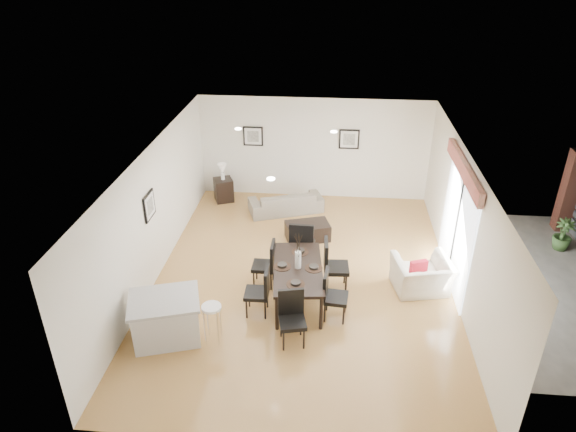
# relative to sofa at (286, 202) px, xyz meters

# --- Properties ---
(ground) EXTENTS (8.00, 8.00, 0.00)m
(ground) POSITION_rel_sofa_xyz_m (0.64, -2.97, -0.27)
(ground) COLOR tan
(ground) RESTS_ON ground
(wall_back) EXTENTS (6.00, 0.04, 2.70)m
(wall_back) POSITION_rel_sofa_xyz_m (0.64, 1.03, 1.08)
(wall_back) COLOR white
(wall_back) RESTS_ON ground
(wall_front) EXTENTS (6.00, 0.04, 2.70)m
(wall_front) POSITION_rel_sofa_xyz_m (0.64, -6.97, 1.08)
(wall_front) COLOR white
(wall_front) RESTS_ON ground
(wall_left) EXTENTS (0.04, 8.00, 2.70)m
(wall_left) POSITION_rel_sofa_xyz_m (-2.36, -2.97, 1.08)
(wall_left) COLOR white
(wall_left) RESTS_ON ground
(wall_right) EXTENTS (0.04, 8.00, 2.70)m
(wall_right) POSITION_rel_sofa_xyz_m (3.64, -2.97, 1.08)
(wall_right) COLOR white
(wall_right) RESTS_ON ground
(ceiling) EXTENTS (6.00, 8.00, 0.02)m
(ceiling) POSITION_rel_sofa_xyz_m (0.64, -2.97, 2.43)
(ceiling) COLOR white
(ceiling) RESTS_ON wall_back
(sofa) EXTENTS (1.99, 1.32, 0.54)m
(sofa) POSITION_rel_sofa_xyz_m (0.00, 0.00, 0.00)
(sofa) COLOR gray
(sofa) RESTS_ON ground
(armchair) EXTENTS (1.23, 1.13, 0.69)m
(armchair) POSITION_rel_sofa_xyz_m (2.98, -3.13, 0.08)
(armchair) COLOR beige
(armchair) RESTS_ON ground
(courtyard_plant_b) EXTENTS (0.49, 0.49, 0.74)m
(courtyard_plant_b) POSITION_rel_sofa_xyz_m (6.34, -1.25, 0.10)
(courtyard_plant_b) COLOR #385625
(courtyard_plant_b) RESTS_ON ground
(dining_table) EXTENTS (1.08, 1.89, 0.75)m
(dining_table) POSITION_rel_sofa_xyz_m (0.59, -3.68, 0.40)
(dining_table) COLOR black
(dining_table) RESTS_ON ground
(dining_chair_wnear) EXTENTS (0.45, 0.45, 0.98)m
(dining_chair_wnear) POSITION_rel_sofa_xyz_m (-0.05, -4.13, 0.28)
(dining_chair_wnear) COLOR black
(dining_chair_wnear) RESTS_ON ground
(dining_chair_wfar) EXTENTS (0.44, 0.44, 0.98)m
(dining_chair_wfar) POSITION_rel_sofa_xyz_m (-0.05, -3.23, 0.27)
(dining_chair_wfar) COLOR black
(dining_chair_wfar) RESTS_ON ground
(dining_chair_enear) EXTENTS (0.48, 0.48, 0.97)m
(dining_chair_enear) POSITION_rel_sofa_xyz_m (1.23, -4.13, 0.27)
(dining_chair_enear) COLOR black
(dining_chair_enear) RESTS_ON ground
(dining_chair_efar) EXTENTS (0.52, 0.52, 1.08)m
(dining_chair_efar) POSITION_rel_sofa_xyz_m (1.22, -3.24, 0.33)
(dining_chair_efar) COLOR black
(dining_chair_efar) RESTS_ON ground
(dining_chair_head) EXTENTS (0.53, 0.53, 0.99)m
(dining_chair_head) POSITION_rel_sofa_xyz_m (0.57, -4.80, 0.28)
(dining_chair_head) COLOR black
(dining_chair_head) RESTS_ON ground
(dining_chair_foot) EXTENTS (0.52, 0.52, 1.12)m
(dining_chair_foot) POSITION_rel_sofa_xyz_m (0.59, -2.58, 0.36)
(dining_chair_foot) COLOR black
(dining_chair_foot) RESTS_ON ground
(vase) EXTENTS (0.93, 1.42, 0.72)m
(vase) POSITION_rel_sofa_xyz_m (0.59, -3.68, 0.78)
(vase) COLOR white
(vase) RESTS_ON dining_table
(coffee_table) EXTENTS (1.11, 0.86, 0.39)m
(coffee_table) POSITION_rel_sofa_xyz_m (0.64, -1.33, -0.07)
(coffee_table) COLOR black
(coffee_table) RESTS_ON ground
(side_table) EXTENTS (0.61, 0.61, 0.61)m
(side_table) POSITION_rel_sofa_xyz_m (-1.71, 0.49, 0.04)
(side_table) COLOR black
(side_table) RESTS_ON ground
(table_lamp) EXTENTS (0.23, 0.23, 0.43)m
(table_lamp) POSITION_rel_sofa_xyz_m (-1.71, 0.49, 0.62)
(table_lamp) COLOR white
(table_lamp) RESTS_ON side_table
(cushion) EXTENTS (0.36, 0.22, 0.34)m
(cushion) POSITION_rel_sofa_xyz_m (2.89, -3.23, 0.30)
(cushion) COLOR #A51523
(cushion) RESTS_ON armchair
(kitchen_island) EXTENTS (1.39, 1.21, 0.82)m
(kitchen_island) POSITION_rel_sofa_xyz_m (-1.59, -4.95, 0.15)
(kitchen_island) COLOR silver
(kitchen_island) RESTS_ON ground
(bar_stool) EXTENTS (0.34, 0.34, 0.74)m
(bar_stool) POSITION_rel_sofa_xyz_m (-0.77, -4.95, 0.36)
(bar_stool) COLOR white
(bar_stool) RESTS_ON ground
(framed_print_back_left) EXTENTS (0.52, 0.04, 0.52)m
(framed_print_back_left) POSITION_rel_sofa_xyz_m (-0.96, 1.00, 1.38)
(framed_print_back_left) COLOR black
(framed_print_back_left) RESTS_ON wall_back
(framed_print_back_right) EXTENTS (0.52, 0.04, 0.52)m
(framed_print_back_right) POSITION_rel_sofa_xyz_m (1.54, 1.00, 1.38)
(framed_print_back_right) COLOR black
(framed_print_back_right) RESTS_ON wall_back
(framed_print_left_wall) EXTENTS (0.04, 0.52, 0.52)m
(framed_print_left_wall) POSITION_rel_sofa_xyz_m (-2.33, -3.17, 1.38)
(framed_print_left_wall) COLOR black
(framed_print_left_wall) RESTS_ON wall_left
(sliding_door) EXTENTS (0.12, 2.70, 2.57)m
(sliding_door) POSITION_rel_sofa_xyz_m (3.60, -2.67, 1.39)
(sliding_door) COLOR white
(sliding_door) RESTS_ON wall_right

